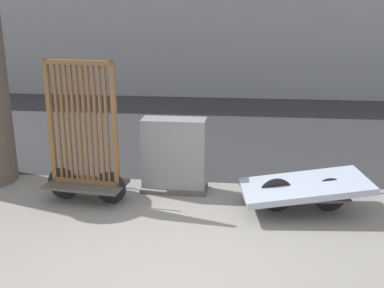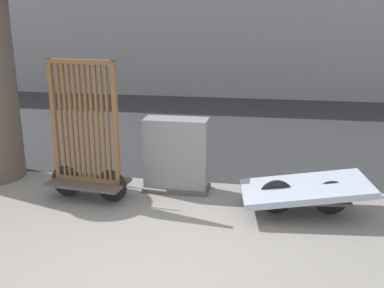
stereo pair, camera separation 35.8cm
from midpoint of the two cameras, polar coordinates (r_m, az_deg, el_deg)
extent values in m
plane|color=gray|center=(5.14, -5.00, -17.72)|extent=(60.00, 60.00, 0.00)
cube|color=#2D2D30|center=(11.90, 1.96, 2.32)|extent=(56.00, 8.27, 0.01)
cube|color=#4C4742|center=(7.33, -14.65, -4.99)|extent=(1.30, 0.78, 0.04)
cylinder|color=black|center=(7.16, -11.77, -5.46)|extent=(0.52, 0.09, 0.52)
cylinder|color=black|center=(7.52, -17.36, -4.81)|extent=(0.52, 0.09, 0.52)
cylinder|color=gray|center=(6.94, -7.51, -5.78)|extent=(0.70, 0.11, 0.03)
cube|color=brown|center=(7.31, -14.68, -4.59)|extent=(1.12, 0.20, 0.07)
cube|color=brown|center=(6.89, -15.79, 9.94)|extent=(1.12, 0.20, 0.07)
cube|color=brown|center=(7.30, -18.87, 2.63)|extent=(0.08, 0.08, 1.92)
cube|color=brown|center=(6.81, -11.29, 2.26)|extent=(0.08, 0.08, 1.92)
cube|color=brown|center=(7.24, -18.03, 2.60)|extent=(0.04, 0.05, 1.85)
cube|color=brown|center=(7.19, -17.42, 2.57)|extent=(0.04, 0.05, 1.85)
cube|color=brown|center=(7.15, -16.80, 2.54)|extent=(0.04, 0.05, 1.85)
cube|color=brown|center=(7.10, -16.17, 2.51)|extent=(0.04, 0.05, 1.85)
cube|color=brown|center=(7.06, -15.53, 2.48)|extent=(0.04, 0.05, 1.85)
cube|color=brown|center=(7.02, -14.89, 2.44)|extent=(0.04, 0.05, 1.85)
cube|color=brown|center=(6.98, -14.24, 2.41)|extent=(0.04, 0.05, 1.85)
cube|color=brown|center=(6.94, -13.58, 2.38)|extent=(0.04, 0.05, 1.85)
cube|color=brown|center=(6.90, -12.92, 2.34)|extent=(0.04, 0.05, 1.85)
cube|color=brown|center=(6.86, -12.24, 2.31)|extent=(0.04, 0.05, 1.85)
cube|color=#4C4742|center=(6.90, 12.52, -6.19)|extent=(1.31, 0.80, 0.04)
cylinder|color=black|center=(7.01, 15.72, -6.23)|extent=(0.52, 0.10, 0.52)
cylinder|color=black|center=(6.82, 9.21, -6.44)|extent=(0.52, 0.10, 0.52)
cylinder|color=gray|center=(7.18, 20.09, -5.90)|extent=(0.70, 0.12, 0.03)
cube|color=#9EA8BC|center=(6.85, 12.59, -5.26)|extent=(1.95, 1.24, 0.31)
cube|color=#4C4C4C|center=(7.61, -3.58, -5.60)|extent=(1.10, 0.48, 0.08)
cube|color=gray|center=(7.41, -3.66, -1.45)|extent=(1.04, 0.42, 1.23)
camera|label=1|loc=(0.18, -91.54, -0.45)|focal=42.00mm
camera|label=2|loc=(0.18, 88.46, 0.45)|focal=42.00mm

